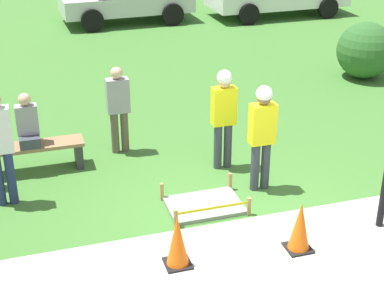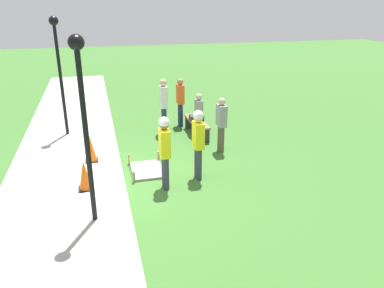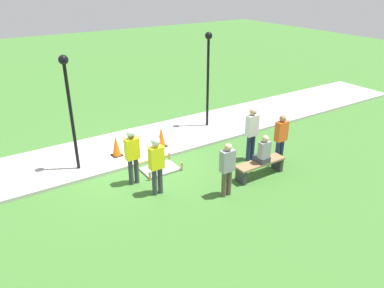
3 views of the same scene
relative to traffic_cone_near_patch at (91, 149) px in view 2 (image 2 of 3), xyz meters
name	(u,v)px [view 2 (image 2 of 3)]	position (x,y,z in m)	size (l,w,h in m)	color
ground_plane	(125,182)	(1.32, 0.75, -0.45)	(60.00, 60.00, 0.00)	#3D702D
sidewalk	(64,187)	(1.32, -0.67, -0.40)	(28.00, 2.85, 0.10)	#ADAAA3
wet_concrete_patch	(147,170)	(0.82, 1.39, -0.42)	(1.19, 0.85, 0.29)	gray
traffic_cone_near_patch	(91,149)	(0.00, 0.00, 0.00)	(0.34, 0.34, 0.72)	black
traffic_cone_far_patch	(85,175)	(1.64, -0.15, 0.00)	(0.34, 0.34, 0.71)	black
park_bench	(197,125)	(-1.58, 3.39, -0.11)	(1.69, 0.44, 0.50)	#2D2D33
person_seated_on_bench	(198,110)	(-1.62, 3.44, 0.39)	(0.36, 0.44, 0.89)	#383D47
worker_supervisor	(165,147)	(1.85, 1.68, 0.59)	(0.40, 0.25, 1.76)	#383D47
worker_assistant	(198,139)	(1.53, 2.57, 0.59)	(0.40, 0.25, 1.76)	#383D47
bystander_in_orange_shirt	(180,99)	(-2.68, 3.09, 0.50)	(0.40, 0.22, 1.69)	navy
bystander_in_gray_shirt	(164,103)	(-2.06, 2.39, 0.60)	(0.40, 0.24, 1.83)	navy
bystander_in_white_shirt	(221,122)	(-0.04, 3.70, 0.45)	(0.40, 0.22, 1.61)	brown
lamppost_near	(83,104)	(3.00, 0.03, 2.01)	(0.28, 0.28, 3.56)	black
lamppost_far	(58,59)	(-2.51, -0.74, 2.06)	(0.28, 0.28, 3.66)	black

